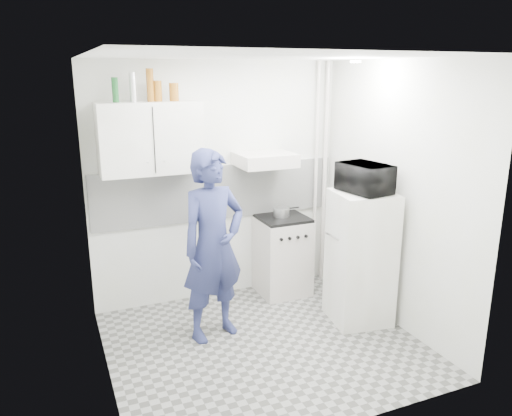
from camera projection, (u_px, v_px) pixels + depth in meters
name	position (u px, v px, depth m)	size (l,w,h in m)	color
floor	(264.00, 344.00, 4.70)	(2.80, 2.80, 0.00)	gray
ceiling	(265.00, 56.00, 4.01)	(2.80, 2.80, 0.00)	white
wall_back	(218.00, 183.00, 5.46)	(2.80, 2.80, 0.00)	silver
wall_left	(98.00, 230.00, 3.83)	(2.60, 2.60, 0.00)	silver
wall_right	(395.00, 196.00, 4.88)	(2.60, 2.60, 0.00)	silver
person	(213.00, 246.00, 4.64)	(0.66, 0.44, 1.82)	navy
stove	(282.00, 256.00, 5.72)	(0.55, 0.55, 0.88)	beige
fridge	(360.00, 258.00, 5.01)	(0.56, 0.56, 1.35)	white
stove_top	(283.00, 218.00, 5.60)	(0.53, 0.53, 0.03)	black
saucepan	(281.00, 212.00, 5.60)	(0.18, 0.18, 0.10)	silver
microwave	(365.00, 178.00, 4.80)	(0.34, 0.51, 0.28)	black
bottle_b	(115.00, 90.00, 4.65)	(0.06, 0.06, 0.23)	#144C1E
bottle_c	(133.00, 87.00, 4.70)	(0.07, 0.07, 0.27)	silver
bottle_d	(150.00, 85.00, 4.76)	(0.07, 0.07, 0.31)	brown
canister_a	(158.00, 91.00, 4.80)	(0.08, 0.08, 0.20)	brown
canister_b	(174.00, 92.00, 4.86)	(0.09, 0.09, 0.18)	brown
upper_cabinet	(150.00, 138.00, 4.88)	(1.00, 0.35, 0.70)	white
range_hood	(265.00, 160.00, 5.34)	(0.60, 0.50, 0.14)	beige
backsplash	(219.00, 192.00, 5.48)	(2.74, 0.03, 0.60)	white
pipe_a	(325.00, 175.00, 5.88)	(0.05, 0.05, 2.60)	beige
pipe_b	(316.00, 176.00, 5.84)	(0.04, 0.04, 2.60)	beige
ceiling_spot_fixture	(356.00, 61.00, 4.58)	(0.10, 0.10, 0.02)	white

